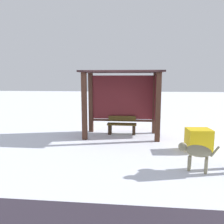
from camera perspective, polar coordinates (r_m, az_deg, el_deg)
name	(u,v)px	position (r m, az deg, el deg)	size (l,w,h in m)	color
ground_plane	(121,136)	(8.52, 2.44, -6.20)	(60.00, 60.00, 0.00)	silver
bus_shelter	(125,92)	(8.47, 3.39, 5.06)	(2.98, 1.59, 2.46)	#44291E
bench_left_inside	(122,126)	(8.76, 2.57, -3.62)	(1.15, 0.39, 0.70)	#4D3C16
dog	(196,152)	(5.64, 20.88, -9.61)	(0.87, 0.46, 0.67)	gray
grit_bin	(199,140)	(7.22, 21.46, -6.72)	(0.70, 0.56, 0.68)	yellow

